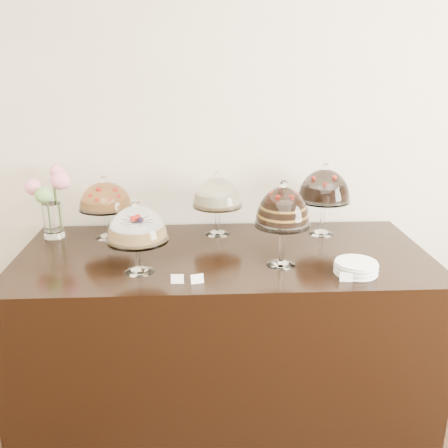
{
  "coord_description": "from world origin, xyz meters",
  "views": [
    {
      "loc": [
        -0.43,
        -0.05,
        1.89
      ],
      "look_at": [
        -0.31,
        2.4,
        1.08
      ],
      "focal_mm": 40.0,
      "sensor_mm": 36.0,
      "label": 1
    }
  ],
  "objects_px": {
    "cake_stand_cheesecake": "(217,195)",
    "plate_stack": "(356,268)",
    "cake_stand_choco_layer": "(283,210)",
    "cake_stand_sugar_sponge": "(137,227)",
    "cake_stand_fruit_tart": "(105,198)",
    "display_counter": "(224,326)",
    "cake_stand_dark_choco": "(324,188)",
    "flower_vase": "(51,199)"
  },
  "relations": [
    {
      "from": "cake_stand_cheesecake",
      "to": "plate_stack",
      "type": "xyz_separation_m",
      "value": [
        0.65,
        -0.62,
        -0.21
      ]
    },
    {
      "from": "display_counter",
      "to": "cake_stand_choco_layer",
      "type": "xyz_separation_m",
      "value": [
        0.28,
        -0.18,
        0.74
      ]
    },
    {
      "from": "cake_stand_cheesecake",
      "to": "cake_stand_dark_choco",
      "type": "xyz_separation_m",
      "value": [
        0.62,
        -0.03,
        0.04
      ]
    },
    {
      "from": "display_counter",
      "to": "cake_stand_choco_layer",
      "type": "distance_m",
      "value": 0.81
    },
    {
      "from": "cake_stand_cheesecake",
      "to": "cake_stand_fruit_tart",
      "type": "bearing_deg",
      "value": -177.79
    },
    {
      "from": "cake_stand_fruit_tart",
      "to": "cake_stand_cheesecake",
      "type": "bearing_deg",
      "value": 2.21
    },
    {
      "from": "cake_stand_sugar_sponge",
      "to": "cake_stand_fruit_tart",
      "type": "distance_m",
      "value": 0.57
    },
    {
      "from": "cake_stand_sugar_sponge",
      "to": "cake_stand_dark_choco",
      "type": "height_order",
      "value": "cake_stand_dark_choco"
    },
    {
      "from": "display_counter",
      "to": "flower_vase",
      "type": "bearing_deg",
      "value": 162.47
    },
    {
      "from": "flower_vase",
      "to": "cake_stand_sugar_sponge",
      "type": "bearing_deg",
      "value": -44.08
    },
    {
      "from": "cake_stand_sugar_sponge",
      "to": "cake_stand_choco_layer",
      "type": "distance_m",
      "value": 0.71
    },
    {
      "from": "cake_stand_sugar_sponge",
      "to": "flower_vase",
      "type": "relative_size",
      "value": 0.92
    },
    {
      "from": "cake_stand_cheesecake",
      "to": "cake_stand_fruit_tart",
      "type": "distance_m",
      "value": 0.65
    },
    {
      "from": "cake_stand_dark_choco",
      "to": "plate_stack",
      "type": "height_order",
      "value": "cake_stand_dark_choco"
    },
    {
      "from": "display_counter",
      "to": "flower_vase",
      "type": "relative_size",
      "value": 5.49
    },
    {
      "from": "display_counter",
      "to": "cake_stand_sugar_sponge",
      "type": "distance_m",
      "value": 0.83
    },
    {
      "from": "display_counter",
      "to": "plate_stack",
      "type": "distance_m",
      "value": 0.85
    },
    {
      "from": "cake_stand_dark_choco",
      "to": "flower_vase",
      "type": "relative_size",
      "value": 1.06
    },
    {
      "from": "display_counter",
      "to": "cake_stand_choco_layer",
      "type": "height_order",
      "value": "cake_stand_choco_layer"
    },
    {
      "from": "cake_stand_sugar_sponge",
      "to": "cake_stand_cheesecake",
      "type": "distance_m",
      "value": 0.67
    },
    {
      "from": "cake_stand_sugar_sponge",
      "to": "flower_vase",
      "type": "distance_m",
      "value": 0.77
    },
    {
      "from": "cake_stand_dark_choco",
      "to": "flower_vase",
      "type": "distance_m",
      "value": 1.58
    },
    {
      "from": "display_counter",
      "to": "cake_stand_fruit_tart",
      "type": "distance_m",
      "value": 1.0
    },
    {
      "from": "cake_stand_fruit_tart",
      "to": "flower_vase",
      "type": "relative_size",
      "value": 0.92
    },
    {
      "from": "cake_stand_cheesecake",
      "to": "plate_stack",
      "type": "relative_size",
      "value": 1.85
    },
    {
      "from": "cake_stand_choco_layer",
      "to": "cake_stand_cheesecake",
      "type": "height_order",
      "value": "cake_stand_choco_layer"
    },
    {
      "from": "display_counter",
      "to": "plate_stack",
      "type": "height_order",
      "value": "plate_stack"
    },
    {
      "from": "flower_vase",
      "to": "cake_stand_fruit_tart",
      "type": "bearing_deg",
      "value": -4.49
    },
    {
      "from": "cake_stand_sugar_sponge",
      "to": "plate_stack",
      "type": "bearing_deg",
      "value": -4.32
    },
    {
      "from": "cake_stand_fruit_tart",
      "to": "flower_vase",
      "type": "distance_m",
      "value": 0.32
    },
    {
      "from": "cake_stand_fruit_tart",
      "to": "cake_stand_choco_layer",
      "type": "bearing_deg",
      "value": -26.12
    },
    {
      "from": "cake_stand_sugar_sponge",
      "to": "cake_stand_cheesecake",
      "type": "bearing_deg",
      "value": 53.05
    },
    {
      "from": "flower_vase",
      "to": "plate_stack",
      "type": "distance_m",
      "value": 1.73
    },
    {
      "from": "cake_stand_fruit_tart",
      "to": "flower_vase",
      "type": "bearing_deg",
      "value": 175.51
    },
    {
      "from": "display_counter",
      "to": "plate_stack",
      "type": "bearing_deg",
      "value": -26.1
    },
    {
      "from": "cake_stand_fruit_tart",
      "to": "cake_stand_dark_choco",
      "type": "bearing_deg",
      "value": -0.12
    },
    {
      "from": "display_counter",
      "to": "plate_stack",
      "type": "xyz_separation_m",
      "value": [
        0.63,
        -0.31,
        0.48
      ]
    },
    {
      "from": "cake_stand_fruit_tart",
      "to": "display_counter",
      "type": "bearing_deg",
      "value": -23.19
    },
    {
      "from": "cake_stand_sugar_sponge",
      "to": "cake_stand_dark_choco",
      "type": "bearing_deg",
      "value": 26.44
    },
    {
      "from": "cake_stand_choco_layer",
      "to": "plate_stack",
      "type": "distance_m",
      "value": 0.45
    },
    {
      "from": "cake_stand_choco_layer",
      "to": "cake_stand_sugar_sponge",
      "type": "bearing_deg",
      "value": -176.04
    },
    {
      "from": "cake_stand_cheesecake",
      "to": "cake_stand_choco_layer",
      "type": "bearing_deg",
      "value": -58.32
    }
  ]
}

